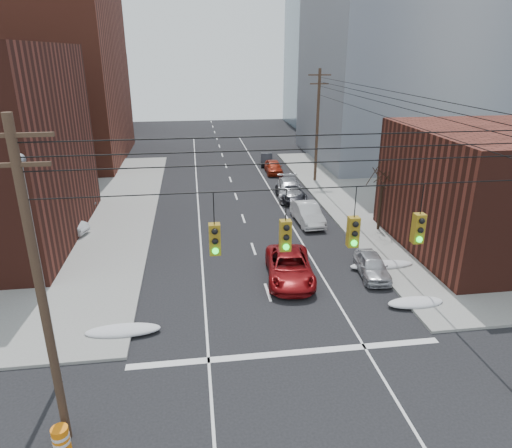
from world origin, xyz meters
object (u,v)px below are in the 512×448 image
object	(u,v)px
lot_car_d	(11,197)
parked_car_b	(307,213)
lot_car_c	(36,212)
parked_car_c	(291,193)
red_pickup	(290,267)
lot_car_a	(61,225)
parked_car_f	(267,159)
lot_car_b	(67,203)
parked_car_a	(372,266)
parked_car_e	(273,167)
construction_barrel	(61,440)
parked_car_d	(289,189)

from	to	relation	value
lot_car_d	parked_car_b	bearing A→B (deg)	-84.97
lot_car_c	lot_car_d	size ratio (longest dim) A/B	1.34
parked_car_b	lot_car_c	world-z (taller)	lot_car_c
parked_car_c	lot_car_c	world-z (taller)	lot_car_c
red_pickup	lot_car_a	distance (m)	17.35
parked_car_c	parked_car_f	bearing A→B (deg)	90.49
lot_car_b	red_pickup	bearing A→B (deg)	-141.32
parked_car_a	parked_car_f	xyz separation A→B (m)	(-1.60, 28.98, -0.03)
parked_car_e	lot_car_b	world-z (taller)	parked_car_e
construction_barrel	lot_car_d	bearing A→B (deg)	111.55
parked_car_a	construction_barrel	bearing A→B (deg)	-138.48
red_pickup	parked_car_a	distance (m)	4.91
parked_car_a	parked_car_b	xyz separation A→B (m)	(-1.60, 9.23, 0.12)
parked_car_e	lot_car_a	bearing A→B (deg)	-137.32
lot_car_a	lot_car_b	xyz separation A→B (m)	(-0.84, 5.34, 0.00)
parked_car_c	parked_car_f	size ratio (longest dim) A/B	1.25
parked_car_f	construction_barrel	world-z (taller)	parked_car_f
parked_car_a	parked_car_f	bearing A→B (deg)	98.86
parked_car_b	parked_car_e	distance (m)	15.56
parked_car_c	parked_car_d	distance (m)	0.74
parked_car_b	parked_car_f	bearing A→B (deg)	87.63
red_pickup	parked_car_b	xyz separation A→B (m)	(3.30, 8.94, -0.00)
red_pickup	parked_car_e	size ratio (longest dim) A/B	1.34
parked_car_d	lot_car_b	world-z (taller)	parked_car_d
parked_car_b	parked_car_e	bearing A→B (deg)	87.32
red_pickup	lot_car_b	xyz separation A→B (m)	(-15.73, 14.23, 0.01)
parked_car_f	parked_car_d	bearing A→B (deg)	-82.29
parked_car_f	construction_barrel	size ratio (longest dim) A/B	3.85
parked_car_a	parked_car_d	distance (m)	16.03
parked_car_e	red_pickup	bearing A→B (deg)	-95.67
parked_car_b	lot_car_a	xyz separation A→B (m)	(-18.20, -0.05, 0.01)
lot_car_b	lot_car_c	xyz separation A→B (m)	(-1.77, -2.24, 0.08)
lot_car_a	red_pickup	bearing A→B (deg)	-101.97
parked_car_d	lot_car_d	size ratio (longest dim) A/B	1.48
lot_car_a	lot_car_c	world-z (taller)	lot_car_c
parked_car_d	parked_car_e	size ratio (longest dim) A/B	1.31
parked_car_a	lot_car_d	size ratio (longest dim) A/B	1.05
lot_car_d	construction_barrel	bearing A→B (deg)	-136.10
red_pickup	construction_barrel	xyz separation A→B (m)	(-10.00, -11.04, -0.27)
parked_car_c	lot_car_a	size ratio (longest dim) A/B	1.24
parked_car_d	red_pickup	bearing A→B (deg)	-95.14
parked_car_b	parked_car_c	bearing A→B (deg)	87.63
parked_car_d	lot_car_d	world-z (taller)	parked_car_d
parked_car_f	construction_barrel	bearing A→B (deg)	-100.80
lot_car_b	lot_car_d	world-z (taller)	lot_car_b
parked_car_e	lot_car_b	bearing A→B (deg)	-149.56
parked_car_e	lot_car_c	size ratio (longest dim) A/B	0.84
red_pickup	parked_car_e	world-z (taller)	red_pickup
lot_car_d	red_pickup	bearing A→B (deg)	-105.95
red_pickup	parked_car_b	bearing A→B (deg)	76.04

